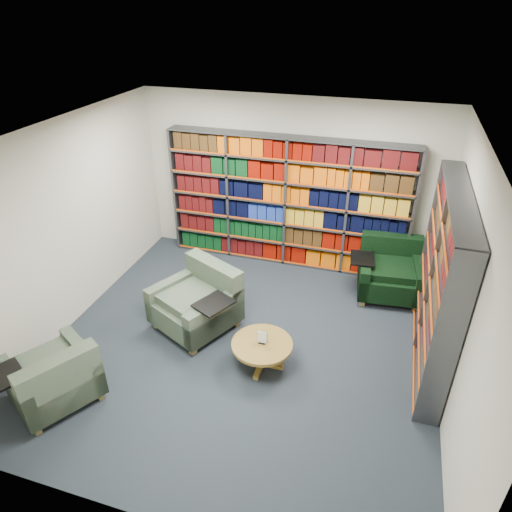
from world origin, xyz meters
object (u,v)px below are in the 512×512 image
(chair_teal_front, at_px, (55,380))
(coffee_table, at_px, (262,348))
(chair_teal_left, at_px, (200,302))
(chair_green_right, at_px, (389,272))

(chair_teal_front, relative_size, coffee_table, 1.58)
(chair_teal_left, height_order, chair_teal_front, chair_teal_left)
(chair_green_right, relative_size, chair_teal_front, 0.95)
(chair_teal_left, relative_size, chair_teal_front, 1.09)
(chair_teal_left, xyz_separation_m, chair_green_right, (2.50, 1.63, -0.02))
(chair_teal_left, distance_m, chair_teal_front, 2.08)
(chair_green_right, xyz_separation_m, chair_teal_front, (-3.51, -3.45, -0.02))
(chair_teal_left, distance_m, coffee_table, 1.21)
(chair_green_right, bearing_deg, chair_teal_left, -146.94)
(chair_green_right, height_order, chair_teal_front, chair_green_right)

